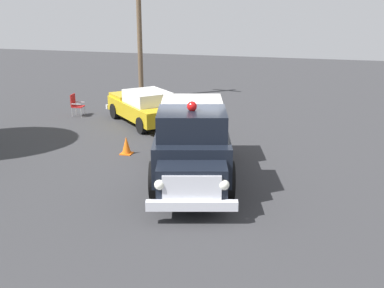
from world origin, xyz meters
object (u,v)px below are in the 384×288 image
object	(u,v)px
classic_hot_rod	(144,106)
lawn_chair_near_truck	(186,128)
spectator_seated	(185,124)
traffic_cone	(126,146)
vintage_fire_truck	(192,140)
utility_pole	(139,29)
lawn_chair_by_car	(76,103)

from	to	relation	value
classic_hot_rod	lawn_chair_near_truck	world-z (taller)	classic_hot_rod
spectator_seated	traffic_cone	world-z (taller)	spectator_seated
vintage_fire_truck	classic_hot_rod	size ratio (longest dim) A/B	1.43
lawn_chair_near_truck	utility_pole	xyz separation A→B (m)	(7.39, 4.57, 3.08)
vintage_fire_truck	utility_pole	distance (m)	12.55
classic_hot_rod	lawn_chair_near_truck	xyz separation A→B (m)	(-2.39, -2.53, -0.16)
vintage_fire_truck	classic_hot_rod	world-z (taller)	vintage_fire_truck
classic_hot_rod	lawn_chair_by_car	xyz separation A→B (m)	(0.36, 3.50, -0.16)
lawn_chair_by_car	spectator_seated	size ratio (longest dim) A/B	0.79
lawn_chair_by_car	traffic_cone	xyz separation A→B (m)	(-4.60, -4.38, -0.28)
lawn_chair_near_truck	lawn_chair_by_car	xyz separation A→B (m)	(2.75, 6.03, 0.00)
vintage_fire_truck	traffic_cone	bearing A→B (deg)	59.89
vintage_fire_truck	traffic_cone	xyz separation A→B (m)	(1.64, 2.83, -0.89)
vintage_fire_truck	lawn_chair_by_car	size ratio (longest dim) A/B	6.18
classic_hot_rod	traffic_cone	distance (m)	4.35
utility_pole	traffic_cone	xyz separation A→B (m)	(-9.24, -2.92, -3.37)
vintage_fire_truck	classic_hot_rod	distance (m)	6.97
classic_hot_rod	utility_pole	bearing A→B (deg)	22.20
lawn_chair_by_car	utility_pole	bearing A→B (deg)	-17.49
spectator_seated	vintage_fire_truck	bearing A→B (deg)	-160.79
lawn_chair_near_truck	spectator_seated	world-z (taller)	spectator_seated
spectator_seated	lawn_chair_near_truck	bearing A→B (deg)	-146.50
utility_pole	traffic_cone	world-z (taller)	utility_pole
classic_hot_rod	spectator_seated	bearing A→B (deg)	-132.88
spectator_seated	traffic_cone	xyz separation A→B (m)	(-1.96, 1.57, -0.39)
classic_hot_rod	utility_pole	size ratio (longest dim) A/B	0.62
traffic_cone	vintage_fire_truck	bearing A→B (deg)	-120.11
classic_hot_rod	lawn_chair_near_truck	distance (m)	3.48
traffic_cone	classic_hot_rod	bearing A→B (deg)	11.71
utility_pole	spectator_seated	bearing A→B (deg)	-148.31
classic_hot_rod	lawn_chair_by_car	distance (m)	3.52
utility_pole	traffic_cone	distance (m)	10.26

